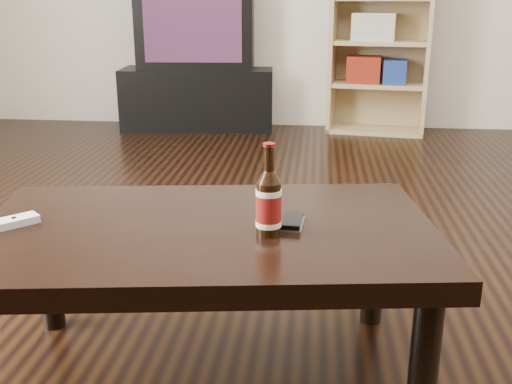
# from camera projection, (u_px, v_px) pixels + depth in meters

# --- Properties ---
(floor) EXTENTS (5.00, 6.00, 0.01)m
(floor) POSITION_uv_depth(u_px,v_px,m) (276.00, 321.00, 1.89)
(floor) COLOR black
(floor) RESTS_ON ground
(tv_stand) EXTENTS (1.17, 0.65, 0.45)m
(tv_stand) POSITION_uv_depth(u_px,v_px,m) (199.00, 97.00, 4.64)
(tv_stand) COLOR black
(tv_stand) RESTS_ON floor
(tv) EXTENTS (0.88, 0.59, 0.63)m
(tv) POSITION_uv_depth(u_px,v_px,m) (197.00, 24.00, 4.47)
(tv) COLOR black
(tv) RESTS_ON tv_stand
(bookshelf) EXTENTS (0.74, 0.42, 1.30)m
(bookshelf) POSITION_uv_depth(u_px,v_px,m) (379.00, 39.00, 4.31)
(bookshelf) COLOR tan
(bookshelf) RESTS_ON floor
(coffee_table) EXTENTS (1.22, 0.81, 0.43)m
(coffee_table) POSITION_uv_depth(u_px,v_px,m) (207.00, 246.00, 1.51)
(coffee_table) COLOR black
(coffee_table) RESTS_ON floor
(beer_bottle) EXTENTS (0.07, 0.07, 0.22)m
(beer_bottle) POSITION_uv_depth(u_px,v_px,m) (269.00, 203.00, 1.41)
(beer_bottle) COLOR black
(beer_bottle) RESTS_ON coffee_table
(phone) EXTENTS (0.06, 0.11, 0.02)m
(phone) POSITION_uv_depth(u_px,v_px,m) (292.00, 222.00, 1.49)
(phone) COLOR silver
(phone) RESTS_ON coffee_table
(remote) EXTENTS (0.16, 0.16, 0.02)m
(remote) POSITION_uv_depth(u_px,v_px,m) (2.00, 224.00, 1.47)
(remote) COLOR silver
(remote) RESTS_ON coffee_table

